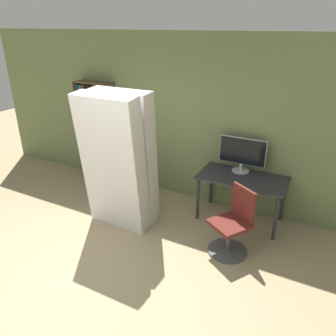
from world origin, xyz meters
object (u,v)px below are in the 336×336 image
(bookshelf, at_px, (95,132))
(monitor, at_px, (242,153))
(mattress_near, at_px, (113,165))
(office_chair, at_px, (232,228))
(mattress_far, at_px, (126,158))

(bookshelf, bearing_deg, monitor, -0.51)
(bookshelf, bearing_deg, mattress_near, -42.55)
(office_chair, relative_size, mattress_far, 0.46)
(office_chair, xyz_separation_m, mattress_far, (-1.68, 0.07, 0.63))
(office_chair, height_order, mattress_near, mattress_near)
(monitor, bearing_deg, office_chair, -77.51)
(bookshelf, bearing_deg, mattress_far, -34.91)
(monitor, relative_size, office_chair, 0.77)
(mattress_far, bearing_deg, office_chair, -2.41)
(monitor, relative_size, mattress_far, 0.35)
(bookshelf, relative_size, mattress_near, 0.93)
(monitor, distance_m, mattress_near, 1.91)
(monitor, bearing_deg, bookshelf, 179.49)
(monitor, height_order, bookshelf, bookshelf)
(office_chair, distance_m, bookshelf, 3.26)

